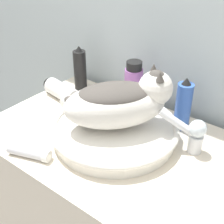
% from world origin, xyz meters
% --- Properties ---
extents(wall_back, '(8.00, 0.05, 2.40)m').
position_xyz_m(wall_back, '(0.00, 0.61, 1.20)').
color(wall_back, silver).
rests_on(wall_back, ground_plane).
extents(sink_basin, '(0.41, 0.41, 0.05)m').
position_xyz_m(sink_basin, '(-0.04, 0.29, 0.87)').
color(sink_basin, white).
rests_on(sink_basin, vanity_counter).
extents(cat, '(0.38, 0.35, 0.18)m').
position_xyz_m(cat, '(-0.03, 0.30, 0.97)').
color(cat, silver).
rests_on(cat, sink_basin).
extents(faucet, '(0.14, 0.08, 0.13)m').
position_xyz_m(faucet, '(0.18, 0.37, 0.90)').
color(faucet, silver).
rests_on(faucet, vanity_counter).
extents(mouthwash_bottle, '(0.07, 0.07, 0.19)m').
position_xyz_m(mouthwash_bottle, '(-0.10, 0.47, 0.93)').
color(mouthwash_bottle, '#93569E').
rests_on(mouthwash_bottle, vanity_counter).
extents(spray_bottle_trigger, '(0.05, 0.05, 0.18)m').
position_xyz_m(spray_bottle_trigger, '(0.10, 0.47, 0.92)').
color(spray_bottle_trigger, '#335BB7').
rests_on(spray_bottle_trigger, vanity_counter).
extents(hairspray_can_black, '(0.05, 0.05, 0.19)m').
position_xyz_m(hairspray_can_black, '(-0.36, 0.47, 0.92)').
color(hairspray_can_black, black).
rests_on(hairspray_can_black, vanity_counter).
extents(cream_tube, '(0.14, 0.08, 0.04)m').
position_xyz_m(cream_tube, '(-0.18, 0.05, 0.85)').
color(cream_tube, silver).
rests_on(cream_tube, vanity_counter).
extents(hair_dryer, '(0.18, 0.09, 0.06)m').
position_xyz_m(hair_dryer, '(-0.36, 0.36, 0.87)').
color(hair_dryer, silver).
rests_on(hair_dryer, vanity_counter).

